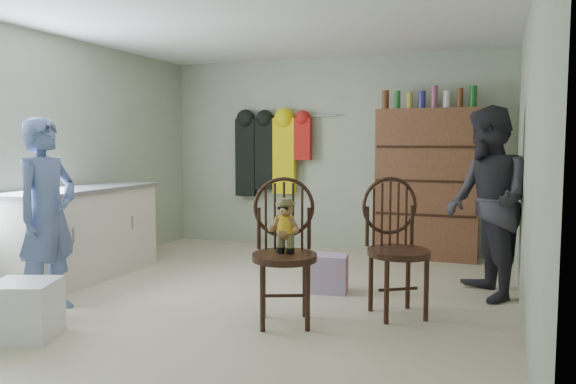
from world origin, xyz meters
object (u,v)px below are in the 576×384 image
at_px(dresser, 427,183).
at_px(chair_far, 395,241).
at_px(counter, 81,233).
at_px(chair_front, 285,241).

bearing_deg(dresser, chair_far, -89.29).
bearing_deg(counter, dresser, 35.68).
distance_m(chair_front, dresser, 2.97).
bearing_deg(chair_front, counter, 144.81).
height_order(counter, chair_far, chair_far).
xyz_separation_m(counter, dresser, (3.20, 2.30, 0.44)).
xyz_separation_m(chair_front, dresser, (0.74, 2.86, 0.27)).
relative_size(counter, chair_front, 1.65).
bearing_deg(chair_front, dresser, 53.25).
xyz_separation_m(chair_far, dresser, (-0.03, 2.35, 0.31)).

